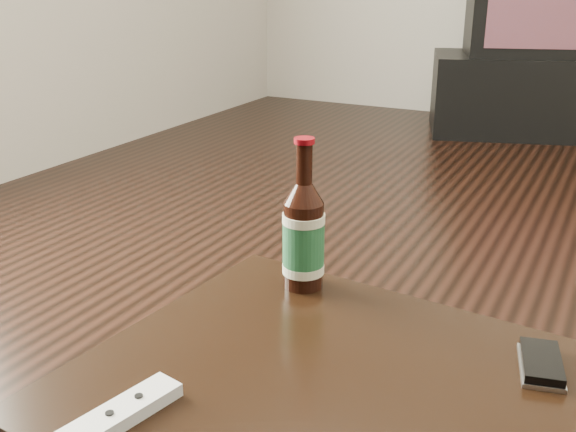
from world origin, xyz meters
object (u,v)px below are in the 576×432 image
at_px(phone, 541,364).
at_px(remote, 122,413).
at_px(tv_stand, 533,95).
at_px(tv, 545,0).
at_px(beer_bottle, 304,236).

distance_m(phone, remote, 0.57).
height_order(tv_stand, tv, tv).
distance_m(beer_bottle, remote, 0.45).
bearing_deg(phone, tv_stand, 85.31).
relative_size(tv_stand, tv, 1.23).
bearing_deg(tv, tv_stand, 90.00).
xyz_separation_m(tv_stand, beer_bottle, (0.06, -3.12, 0.25)).
distance_m(beer_bottle, phone, 0.43).
height_order(tv_stand, remote, tv_stand).
xyz_separation_m(tv_stand, remote, (0.02, -3.55, 0.17)).
xyz_separation_m(beer_bottle, remote, (-0.04, -0.44, -0.08)).
xyz_separation_m(beer_bottle, phone, (0.41, -0.08, -0.09)).
bearing_deg(tv, beer_bottle, -106.93).
xyz_separation_m(tv, phone, (0.47, -3.20, -0.35)).
bearing_deg(remote, phone, 50.25).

